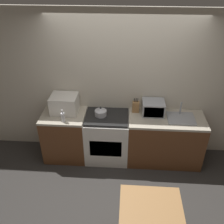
# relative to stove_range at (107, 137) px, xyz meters

# --- Properties ---
(ground_plane) EXTENTS (16.00, 16.00, 0.00)m
(ground_plane) POSITION_rel_stove_range_xyz_m (0.27, -0.86, -0.45)
(ground_plane) COLOR #33302D
(wall_back) EXTENTS (10.00, 0.06, 2.60)m
(wall_back) POSITION_rel_stove_range_xyz_m (0.27, 0.34, 0.85)
(wall_back) COLOR beige
(wall_back) RESTS_ON ground_plane
(counter_left_run) EXTENTS (0.75, 0.62, 0.90)m
(counter_left_run) POSITION_rel_stove_range_xyz_m (-0.76, 0.00, 0.00)
(counter_left_run) COLOR brown
(counter_left_run) RESTS_ON ground_plane
(counter_right_run) EXTENTS (1.29, 0.62, 0.90)m
(counter_right_run) POSITION_rel_stove_range_xyz_m (1.02, 0.00, 0.00)
(counter_right_run) COLOR brown
(counter_right_run) RESTS_ON ground_plane
(stove_range) EXTENTS (0.76, 0.62, 0.90)m
(stove_range) POSITION_rel_stove_range_xyz_m (0.00, 0.00, 0.00)
(stove_range) COLOR silver
(stove_range) RESTS_ON ground_plane
(kettle) EXTENTS (0.20, 0.20, 0.17)m
(kettle) POSITION_rel_stove_range_xyz_m (-0.11, 0.02, 0.52)
(kettle) COLOR #B7B7BC
(kettle) RESTS_ON stove_range
(microwave) EXTENTS (0.45, 0.38, 0.31)m
(microwave) POSITION_rel_stove_range_xyz_m (-0.74, 0.10, 0.61)
(microwave) COLOR silver
(microwave) RESTS_ON counter_left_run
(bottle) EXTENTS (0.06, 0.06, 0.22)m
(bottle) POSITION_rel_stove_range_xyz_m (-0.70, -0.21, 0.54)
(bottle) COLOR silver
(bottle) RESTS_ON counter_left_run
(knife_block) EXTENTS (0.12, 0.09, 0.26)m
(knife_block) POSITION_rel_stove_range_xyz_m (0.49, 0.18, 0.55)
(knife_block) COLOR #9E7042
(knife_block) RESTS_ON counter_right_run
(toaster_oven) EXTENTS (0.37, 0.32, 0.24)m
(toaster_oven) POSITION_rel_stove_range_xyz_m (0.78, 0.13, 0.57)
(toaster_oven) COLOR #999BA0
(toaster_oven) RESTS_ON counter_right_run
(sink_basin) EXTENTS (0.45, 0.39, 0.24)m
(sink_basin) POSITION_rel_stove_range_xyz_m (1.25, 0.01, 0.47)
(sink_basin) COLOR #999BA0
(sink_basin) RESTS_ON counter_right_run
(dining_table) EXTENTS (0.73, 0.74, 0.77)m
(dining_table) POSITION_rel_stove_range_xyz_m (0.66, -1.74, 0.21)
(dining_table) COLOR #9E7042
(dining_table) RESTS_ON ground_plane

